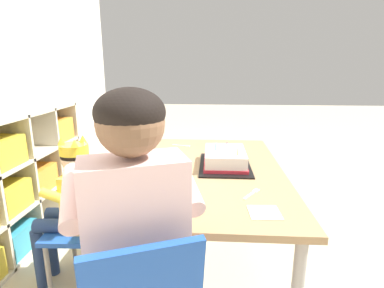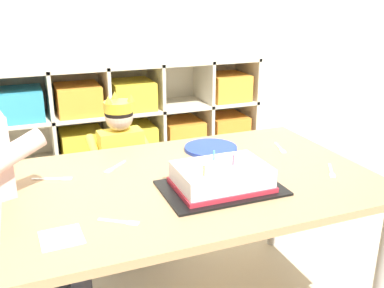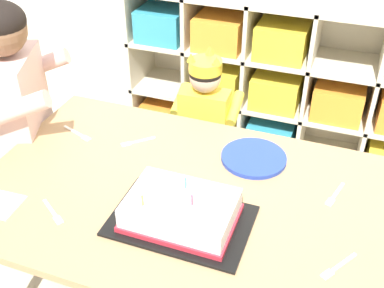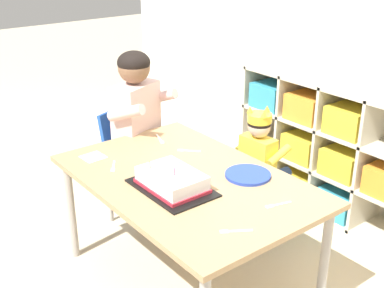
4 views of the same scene
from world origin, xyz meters
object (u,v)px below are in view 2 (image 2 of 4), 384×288
object	(u,v)px
paper_plate_stack	(211,148)
fork_at_table_front_edge	(280,148)
child_with_crown	(119,153)
fork_beside_plate_stack	(55,179)
activity_table	(194,192)
fork_near_cake_tray	(331,171)
fork_near_child_seat	(114,167)
birthday_cake_on_tray	(221,179)
classroom_chair_blue	(126,189)
fork_by_napkin	(121,222)

from	to	relation	value
paper_plate_stack	fork_at_table_front_edge	world-z (taller)	paper_plate_stack
child_with_crown	fork_beside_plate_stack	size ratio (longest dim) A/B	5.78
activity_table	fork_near_cake_tray	xyz separation A→B (m)	(0.50, -0.14, 0.06)
activity_table	fork_near_child_seat	bearing A→B (deg)	141.81
birthday_cake_on_tray	fork_near_child_seat	distance (m)	0.44
paper_plate_stack	classroom_chair_blue	bearing A→B (deg)	133.78
classroom_chair_blue	paper_plate_stack	xyz separation A→B (m)	(0.31, -0.32, 0.28)
classroom_chair_blue	fork_by_napkin	size ratio (longest dim) A/B	5.05
paper_plate_stack	fork_near_child_seat	size ratio (longest dim) A/B	2.18
fork_near_child_seat	fork_by_napkin	distance (m)	0.43
fork_beside_plate_stack	fork_near_child_seat	xyz separation A→B (m)	(0.22, 0.03, -0.00)
fork_at_table_front_edge	activity_table	bearing A→B (deg)	123.07
activity_table	birthday_cake_on_tray	size ratio (longest dim) A/B	3.20
classroom_chair_blue	child_with_crown	size ratio (longest dim) A/B	0.70
child_with_crown	fork_beside_plate_stack	xyz separation A→B (m)	(-0.34, -0.50, 0.12)
child_with_crown	fork_near_child_seat	xyz separation A→B (m)	(-0.12, -0.47, 0.12)
fork_near_cake_tray	fork_at_table_front_edge	size ratio (longest dim) A/B	0.95
fork_by_napkin	fork_beside_plate_stack	bearing A→B (deg)	-34.76
classroom_chair_blue	fork_near_child_seat	xyz separation A→B (m)	(-0.12, -0.37, 0.28)
fork_at_table_front_edge	fork_near_child_seat	xyz separation A→B (m)	(-0.71, 0.05, -0.00)
child_with_crown	fork_at_table_front_edge	world-z (taller)	child_with_crown
fork_at_table_front_edge	fork_by_napkin	xyz separation A→B (m)	(-0.78, -0.37, 0.00)
fork_near_cake_tray	fork_by_napkin	distance (m)	0.82
paper_plate_stack	fork_near_child_seat	world-z (taller)	paper_plate_stack
fork_at_table_front_edge	paper_plate_stack	bearing A→B (deg)	86.32
birthday_cake_on_tray	fork_near_child_seat	world-z (taller)	birthday_cake_on_tray
fork_at_table_front_edge	fork_beside_plate_stack	world-z (taller)	same
activity_table	fork_near_child_seat	xyz separation A→B (m)	(-0.25, 0.20, 0.06)
birthday_cake_on_tray	fork_by_napkin	xyz separation A→B (m)	(-0.37, -0.10, -0.04)
activity_table	fork_by_napkin	distance (m)	0.39
birthday_cake_on_tray	fork_beside_plate_stack	distance (m)	0.60
child_with_crown	fork_by_napkin	distance (m)	0.92
activity_table	fork_by_napkin	world-z (taller)	fork_by_napkin
classroom_chair_blue	birthday_cake_on_tray	size ratio (longest dim) A/B	1.41
classroom_chair_blue	paper_plate_stack	distance (m)	0.52
fork_near_cake_tray	fork_near_child_seat	world-z (taller)	same
fork_beside_plate_stack	fork_near_child_seat	size ratio (longest dim) A/B	1.37
fork_at_table_front_edge	fork_by_napkin	distance (m)	0.86
activity_table	fork_near_child_seat	distance (m)	0.32
paper_plate_stack	fork_near_child_seat	xyz separation A→B (m)	(-0.43, -0.05, -0.01)
child_with_crown	paper_plate_stack	world-z (taller)	child_with_crown
child_with_crown	activity_table	bearing A→B (deg)	98.89
birthday_cake_on_tray	fork_beside_plate_stack	size ratio (longest dim) A/B	2.88
paper_plate_stack	fork_at_table_front_edge	bearing A→B (deg)	-18.96
birthday_cake_on_tray	fork_near_cake_tray	world-z (taller)	birthday_cake_on_tray
activity_table	fork_near_cake_tray	bearing A→B (deg)	-15.85
activity_table	child_with_crown	distance (m)	0.68
child_with_crown	fork_near_child_seat	size ratio (longest dim) A/B	7.93
activity_table	paper_plate_stack	distance (m)	0.31
paper_plate_stack	fork_by_napkin	xyz separation A→B (m)	(-0.49, -0.47, -0.01)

